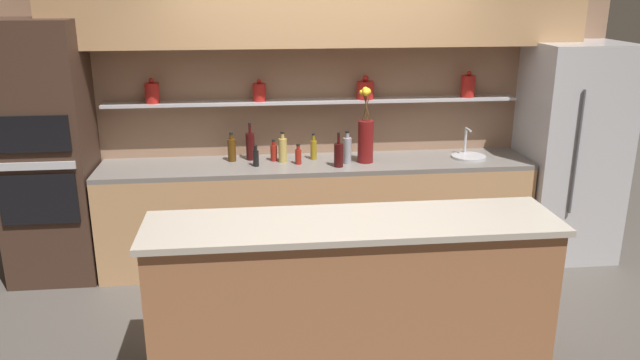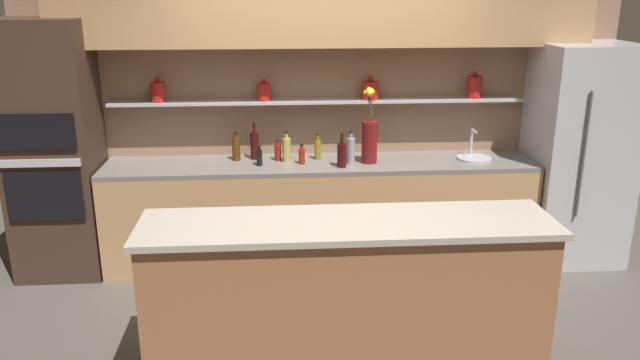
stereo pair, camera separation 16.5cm
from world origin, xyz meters
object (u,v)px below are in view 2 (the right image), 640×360
Objects in this scene: bottle_wine_4 at (255,145)px; bottle_spirit_8 at (236,149)px; refrigerator at (578,155)px; bottle_sauce_3 at (278,152)px; oven_tower at (54,151)px; bottle_wine_6 at (342,155)px; bottle_oil_7 at (318,149)px; sink_fixture at (474,156)px; bottle_sauce_0 at (259,157)px; flower_vase at (369,137)px; bottle_spirit_5 at (287,149)px; bottle_sauce_1 at (302,156)px; bottle_spirit_2 at (351,150)px.

bottle_spirit_8 is at bearing -169.87° from bottle_wine_4.
bottle_sauce_3 is at bearing 177.10° from refrigerator.
oven_tower is 7.29× the size of bottle_wine_6.
refrigerator is at bearing -3.58° from bottle_oil_7.
bottle_sauce_0 is at bearing -177.89° from sink_fixture.
flower_vase is 0.71m from bottle_spirit_5.
oven_tower is at bearing 176.45° from bottle_wine_6.
oven_tower is 9.29× the size of bottle_oil_7.
bottle_oil_7 is (-1.36, 0.09, 0.07)m from sink_fixture.
refrigerator is at bearing -0.15° from bottle_sauce_1.
bottle_wine_6 is at bearing -172.28° from sink_fixture.
bottle_spirit_5 is (-0.13, 0.08, 0.04)m from bottle_sauce_1.
bottle_spirit_8 is (-0.89, 0.27, -0.00)m from bottle_wine_6.
sink_fixture is 1.02× the size of bottle_wine_6.
bottle_sauce_1 is (-1.50, -0.04, 0.05)m from sink_fixture.
bottle_spirit_5 is at bearing -32.19° from bottle_sauce_3.
oven_tower reaches higher than bottle_spirit_8.
oven_tower reaches higher than bottle_wine_6.
bottle_spirit_5 is (1.92, 0.05, -0.03)m from oven_tower.
bottle_spirit_2 is at bearing -10.88° from bottle_spirit_5.
bottle_oil_7 is (0.35, 0.01, 0.02)m from bottle_sauce_3.
bottle_spirit_5 is at bearing 1.45° from oven_tower.
oven_tower is 2.05m from bottle_sauce_1.
bottle_wine_6 is at bearing -155.34° from flower_vase.
bottle_wine_6 is at bearing -22.46° from bottle_wine_4.
refrigerator is 2.77m from bottle_sauce_0.
bottle_sauce_3 is 0.70× the size of bottle_spirit_5.
sink_fixture is 1.18× the size of bottle_spirit_8.
bottle_sauce_3 is at bearing -178.43° from bottle_oil_7.
refrigerator is 7.57× the size of bottle_spirit_8.
bottle_spirit_2 is at bearing -13.79° from bottle_sauce_3.
bottle_oil_7 is at bearing 43.30° from bottle_sauce_1.
bottle_spirit_8 is (-0.70, 0.02, 0.01)m from bottle_oil_7.
bottle_spirit_5 is at bearing 148.01° from bottle_sauce_1.
bottle_sauce_0 is 0.55× the size of bottle_wine_4.
oven_tower is 11.77× the size of bottle_sauce_0.
flower_vase is at bearing -0.75° from oven_tower.
bottle_sauce_1 is at bearing 160.40° from bottle_wine_6.
bottle_sauce_1 is 0.44m from bottle_wine_4.
oven_tower is 6.50× the size of bottle_wine_4.
oven_tower is at bearing -177.03° from bottle_sauce_3.
bottle_wine_4 is (-0.81, 0.21, 0.01)m from bottle_spirit_2.
flower_vase is 1.99× the size of bottle_wine_4.
bottle_spirit_8 is at bearing 164.43° from bottle_sauce_1.
bottle_sauce_3 is (1.84, 0.10, -0.07)m from oven_tower.
bottle_sauce_0 is (-2.77, -0.02, 0.04)m from refrigerator.
bottle_sauce_0 is 0.22m from bottle_sauce_3.
sink_fixture is at bearing 3.53° from bottle_spirit_2.
sink_fixture is at bearing -2.81° from bottle_sauce_3.
refrigerator reaches higher than bottle_wine_6.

